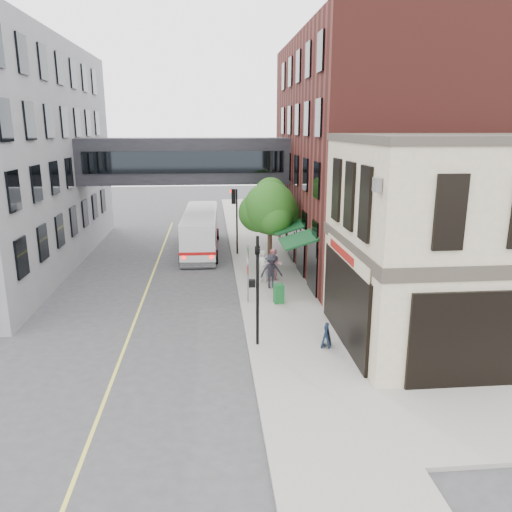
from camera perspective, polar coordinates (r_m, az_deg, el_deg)
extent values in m
plane|color=#38383A|center=(18.87, -0.48, -12.98)|extent=(120.00, 120.00, 0.00)
cube|color=gray|center=(32.05, 0.99, -1.11)|extent=(4.00, 60.00, 0.15)
cube|color=tan|center=(21.86, 23.24, 1.08)|extent=(10.00, 8.00, 8.15)
cube|color=#38332B|center=(21.85, 23.26, 1.27)|extent=(10.12, 8.12, 0.50)
cube|color=#38332B|center=(21.37, 24.39, 12.16)|extent=(10.12, 8.12, 0.30)
cube|color=black|center=(20.60, 10.07, -5.17)|extent=(0.14, 6.40, 3.40)
cube|color=black|center=(20.59, 9.96, -5.18)|extent=(0.04, 5.90, 3.00)
cube|color=maroon|center=(20.58, 9.71, 0.50)|extent=(0.03, 3.60, 0.32)
cube|color=#511F19|center=(33.70, 14.77, 11.15)|extent=(12.00, 18.00, 14.00)
cube|color=#0D3A17|center=(31.29, 3.15, 3.99)|extent=(1.80, 13.00, 0.40)
cube|color=black|center=(34.78, -8.06, 10.74)|extent=(14.00, 3.00, 3.00)
cube|color=black|center=(33.24, -8.18, 10.57)|extent=(13.00, 0.08, 1.40)
cube|color=black|center=(36.33, -7.94, 10.90)|extent=(13.00, 0.08, 1.40)
cylinder|color=black|center=(19.79, 0.17, -4.07)|extent=(0.12, 0.12, 4.50)
cube|color=black|center=(19.67, -0.46, -3.13)|extent=(0.25, 0.22, 0.30)
imported|color=black|center=(19.28, 0.18, 1.14)|extent=(0.20, 0.16, 1.00)
cylinder|color=black|center=(34.31, -2.20, 3.92)|extent=(0.12, 0.12, 4.50)
cube|color=black|center=(34.24, -2.57, 4.49)|extent=(0.25, 0.22, 0.30)
cube|color=black|center=(34.02, -2.60, 6.81)|extent=(0.28, 0.28, 1.00)
sphere|color=#FF0C05|center=(33.97, -2.88, 7.39)|extent=(0.18, 0.18, 0.18)
cylinder|color=gray|center=(24.77, -0.92, -2.04)|extent=(0.08, 0.08, 3.00)
cube|color=white|center=(24.58, -0.97, -0.48)|extent=(0.03, 0.75, 0.22)
cube|color=#0C591E|center=(24.44, -0.98, 0.77)|extent=(0.03, 0.70, 0.18)
cube|color=#B20C0C|center=(24.71, -0.97, -1.60)|extent=(0.03, 0.30, 0.40)
cylinder|color=#382619|center=(30.74, 1.58, 1.05)|extent=(0.28, 0.28, 2.80)
sphere|color=#175316|center=(30.27, 1.61, 5.47)|extent=(3.20, 3.20, 3.20)
sphere|color=#175316|center=(30.93, 2.97, 4.90)|extent=(2.20, 2.20, 2.20)
sphere|color=#175316|center=(30.54, 0.23, 4.99)|extent=(2.40, 2.40, 2.40)
sphere|color=#175316|center=(30.75, 1.67, 7.12)|extent=(2.00, 2.00, 2.00)
cube|color=#D8CC4C|center=(28.30, -12.37, -3.75)|extent=(0.12, 40.00, 0.01)
cube|color=silver|center=(36.27, -6.35, 2.96)|extent=(2.53, 10.46, 2.62)
cube|color=black|center=(36.19, -6.37, 3.66)|extent=(2.58, 10.28, 0.95)
cube|color=#B20C0C|center=(36.37, -6.33, 2.26)|extent=(2.58, 10.48, 0.20)
cylinder|color=black|center=(32.89, -8.54, -0.18)|extent=(0.29, 0.91, 0.90)
cylinder|color=black|center=(32.77, -4.60, -0.12)|extent=(0.29, 0.91, 0.90)
cylinder|color=black|center=(39.91, -7.73, 2.45)|extent=(0.29, 0.91, 0.90)
cylinder|color=black|center=(39.82, -4.47, 2.51)|extent=(0.29, 0.91, 0.90)
imported|color=beige|center=(28.14, 0.81, -1.22)|extent=(0.80, 0.68, 1.85)
imported|color=pink|center=(28.45, 2.08, -1.02)|extent=(1.06, 0.92, 1.88)
imported|color=black|center=(27.18, 1.77, -1.74)|extent=(1.31, 0.85, 1.90)
cube|color=#155E28|center=(25.04, 2.62, -4.32)|extent=(0.53, 0.48, 0.96)
cube|color=black|center=(20.44, 8.04, -8.99)|extent=(0.48, 0.59, 0.91)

